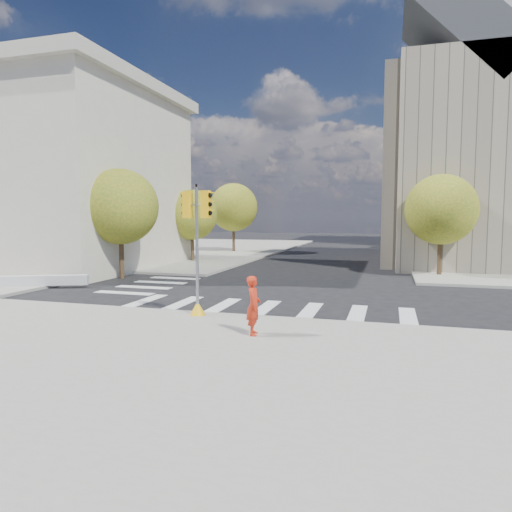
{
  "coord_description": "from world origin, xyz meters",
  "views": [
    {
      "loc": [
        4.6,
        -19.33,
        3.65
      ],
      "look_at": [
        -0.41,
        -2.3,
        2.1
      ],
      "focal_mm": 32.0,
      "sensor_mm": 36.0,
      "label": 1
    }
  ],
  "objects": [
    {
      "name": "tree_re_far",
      "position": [
        7.5,
        34.0,
        3.87
      ],
      "size": [
        4.0,
        4.0,
        5.88
      ],
      "color": "#382616",
      "rests_on": "ground"
    },
    {
      "name": "tree_re_near",
      "position": [
        7.5,
        10.0,
        4.05
      ],
      "size": [
        4.2,
        4.2,
        6.16
      ],
      "color": "#382616",
      "rests_on": "ground"
    },
    {
      "name": "traffic_signal",
      "position": [
        -1.9,
        -4.6,
        2.11
      ],
      "size": [
        1.08,
        0.56,
        4.62
      ],
      "rotation": [
        0.0,
        0.0,
        -0.17
      ],
      "color": "#F6B20C",
      "rests_on": "sidewalk_near"
    },
    {
      "name": "lamp_near",
      "position": [
        8.0,
        14.0,
        4.58
      ],
      "size": [
        0.35,
        0.18,
        8.11
      ],
      "color": "black",
      "rests_on": "sidewalk_far_right"
    },
    {
      "name": "tree_re_mid",
      "position": [
        7.5,
        22.0,
        4.35
      ],
      "size": [
        4.6,
        4.6,
        6.66
      ],
      "color": "#382616",
      "rests_on": "ground"
    },
    {
      "name": "tree_lw_mid",
      "position": [
        -10.5,
        14.0,
        3.76
      ],
      "size": [
        4.0,
        4.0,
        5.77
      ],
      "color": "#382616",
      "rests_on": "ground"
    },
    {
      "name": "sidewalk_near",
      "position": [
        0.0,
        -11.0,
        0.07
      ],
      "size": [
        30.0,
        14.0,
        0.15
      ],
      "primitive_type": "cube",
      "color": "gray",
      "rests_on": "ground"
    },
    {
      "name": "sidewalk_far_left",
      "position": [
        -20.0,
        26.0,
        0.07
      ],
      "size": [
        28.0,
        40.0,
        0.15
      ],
      "primitive_type": "cube",
      "color": "gray",
      "rests_on": "ground"
    },
    {
      "name": "tree_lw_near",
      "position": [
        -10.5,
        4.0,
        4.2
      ],
      "size": [
        4.4,
        4.4,
        6.41
      ],
      "color": "#382616",
      "rests_on": "ground"
    },
    {
      "name": "tree_lw_far",
      "position": [
        -10.5,
        24.0,
        4.54
      ],
      "size": [
        4.8,
        4.8,
        6.95
      ],
      "color": "#382616",
      "rests_on": "ground"
    },
    {
      "name": "ground",
      "position": [
        0.0,
        0.0,
        0.0
      ],
      "size": [
        160.0,
        160.0,
        0.0
      ],
      "primitive_type": "plane",
      "color": "black",
      "rests_on": "ground"
    },
    {
      "name": "classical_building",
      "position": [
        -20.0,
        8.0,
        6.44
      ],
      "size": [
        19.0,
        15.0,
        12.7
      ],
      "color": "beige",
      "rests_on": "ground"
    },
    {
      "name": "planter_wall",
      "position": [
        -13.0,
        -0.7,
        0.4
      ],
      "size": [
        5.63,
        2.84,
        0.5
      ],
      "primitive_type": "cube",
      "rotation": [
        0.0,
        0.0,
        0.43
      ],
      "color": "silver",
      "rests_on": "sidewalk_left_near"
    },
    {
      "name": "photographer",
      "position": [
        0.79,
        -6.64,
        1.03
      ],
      "size": [
        0.55,
        0.72,
        1.76
      ],
      "primitive_type": "imported",
      "rotation": [
        0.0,
        0.0,
        1.8
      ],
      "color": "red",
      "rests_on": "sidewalk_near"
    },
    {
      "name": "lamp_far",
      "position": [
        8.0,
        28.0,
        4.58
      ],
      "size": [
        0.35,
        0.18,
        8.11
      ],
      "color": "black",
      "rests_on": "sidewalk_far_right"
    }
  ]
}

